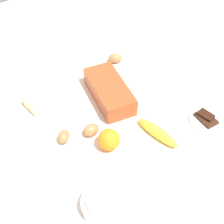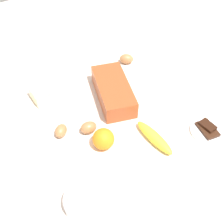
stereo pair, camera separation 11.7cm
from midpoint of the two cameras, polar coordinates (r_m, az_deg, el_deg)
ground_plane at (r=1.21m, az=2.77°, el=-1.76°), size 2.40×2.40×0.02m
loaf_pan at (r=1.26m, az=2.93°, el=3.96°), size 0.30×0.19×0.08m
flour_bowl at (r=0.97m, az=-1.89°, el=-16.86°), size 0.13×0.13×0.07m
banana at (r=1.13m, az=11.12°, el=-5.01°), size 0.19×0.07×0.04m
orange_fruit at (r=1.08m, az=1.43°, el=-5.40°), size 0.08×0.08×0.08m
butter_block at (r=1.28m, az=-11.20°, el=3.12°), size 0.09×0.07×0.06m
egg_near_butter at (r=1.14m, az=-6.95°, el=-3.78°), size 0.07×0.07×0.04m
egg_beside_bowl at (r=1.14m, az=-1.64°, el=-3.19°), size 0.05×0.07×0.05m
egg_loose at (r=1.46m, az=5.12°, el=10.07°), size 0.08×0.08×0.05m
chocolate_plate at (r=1.23m, az=20.53°, el=-3.42°), size 0.13×0.13×0.03m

